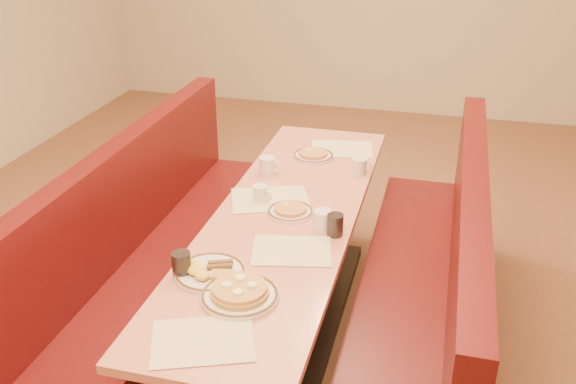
% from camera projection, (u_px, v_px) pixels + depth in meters
% --- Properties ---
extents(ground, '(8.00, 8.00, 0.00)m').
position_uv_depth(ground, '(286.00, 334.00, 3.55)').
color(ground, '#9E6647').
rests_on(ground, ground).
extents(diner_table, '(0.70, 2.50, 0.75)m').
position_uv_depth(diner_table, '(286.00, 277.00, 3.39)').
color(diner_table, black).
rests_on(diner_table, ground).
extents(booth_left, '(0.55, 2.50, 1.05)m').
position_uv_depth(booth_left, '(158.00, 260.00, 3.56)').
color(booth_left, '#4C3326').
rests_on(booth_left, ground).
extents(booth_right, '(0.55, 2.50, 1.05)m').
position_uv_depth(booth_right, '(426.00, 299.00, 3.23)').
color(booth_right, '#4C3326').
rests_on(booth_right, ground).
extents(placemat_near_left, '(0.44, 0.39, 0.00)m').
position_uv_depth(placemat_near_left, '(203.00, 340.00, 2.33)').
color(placemat_near_left, beige).
rests_on(placemat_near_left, diner_table).
extents(placemat_near_right, '(0.40, 0.34, 0.00)m').
position_uv_depth(placemat_near_right, '(292.00, 250.00, 2.90)').
color(placemat_near_right, beige).
rests_on(placemat_near_right, diner_table).
extents(placemat_far_left, '(0.48, 0.42, 0.00)m').
position_uv_depth(placemat_far_left, '(270.00, 199.00, 3.37)').
color(placemat_far_left, beige).
rests_on(placemat_far_left, diner_table).
extents(placemat_far_right, '(0.42, 0.35, 0.00)m').
position_uv_depth(placemat_far_right, '(342.00, 149.00, 4.00)').
color(placemat_far_right, beige).
rests_on(placemat_far_right, diner_table).
extents(pancake_plate, '(0.32, 0.32, 0.07)m').
position_uv_depth(pancake_plate, '(240.00, 293.00, 2.56)').
color(pancake_plate, silver).
rests_on(pancake_plate, diner_table).
extents(eggs_plate, '(0.30, 0.30, 0.06)m').
position_uv_depth(eggs_plate, '(209.00, 272.00, 2.71)').
color(eggs_plate, silver).
rests_on(eggs_plate, diner_table).
extents(extra_plate_mid, '(0.23, 0.23, 0.05)m').
position_uv_depth(extra_plate_mid, '(290.00, 211.00, 3.22)').
color(extra_plate_mid, silver).
rests_on(extra_plate_mid, diner_table).
extents(extra_plate_far, '(0.25, 0.25, 0.05)m').
position_uv_depth(extra_plate_far, '(313.00, 155.00, 3.88)').
color(extra_plate_far, silver).
rests_on(extra_plate_far, diner_table).
extents(coffee_mug_a, '(0.12, 0.09, 0.09)m').
position_uv_depth(coffee_mug_a, '(323.00, 219.00, 3.07)').
color(coffee_mug_a, silver).
rests_on(coffee_mug_a, diner_table).
extents(coffee_mug_b, '(0.11, 0.08, 0.08)m').
position_uv_depth(coffee_mug_b, '(261.00, 193.00, 3.34)').
color(coffee_mug_b, silver).
rests_on(coffee_mug_b, diner_table).
extents(coffee_mug_c, '(0.12, 0.08, 0.09)m').
position_uv_depth(coffee_mug_c, '(360.00, 166.00, 3.66)').
color(coffee_mug_c, silver).
rests_on(coffee_mug_c, diner_table).
extents(coffee_mug_d, '(0.13, 0.09, 0.10)m').
position_uv_depth(coffee_mug_d, '(268.00, 165.00, 3.65)').
color(coffee_mug_d, silver).
rests_on(coffee_mug_d, diner_table).
extents(soda_tumbler_near, '(0.08, 0.08, 0.11)m').
position_uv_depth(soda_tumbler_near, '(182.00, 265.00, 2.69)').
color(soda_tumbler_near, black).
rests_on(soda_tumbler_near, diner_table).
extents(soda_tumbler_mid, '(0.08, 0.08, 0.11)m').
position_uv_depth(soda_tumbler_mid, '(335.00, 225.00, 3.01)').
color(soda_tumbler_mid, black).
rests_on(soda_tumbler_mid, diner_table).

